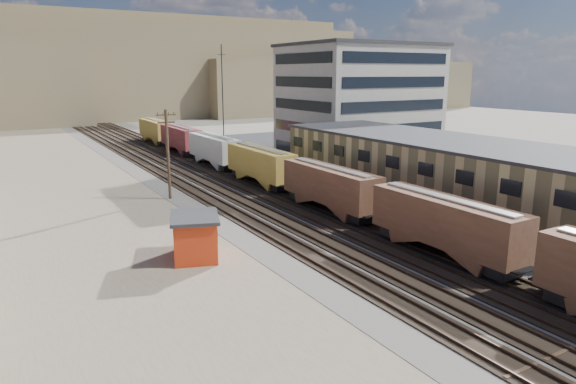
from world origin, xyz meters
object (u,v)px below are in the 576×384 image
freight_train (291,173)px  utility_pole_north (168,152)px  parked_car_blue (371,158)px  maintenance_shed (195,236)px

freight_train → utility_pole_north: 13.94m
freight_train → utility_pole_north: bearing=153.8°
utility_pole_north → parked_car_blue: (35.28, 7.68, -4.60)m
freight_train → maintenance_shed: size_ratio=21.69×
utility_pole_north → freight_train: bearing=-26.2°
freight_train → parked_car_blue: 26.85m
freight_train → parked_car_blue: bearing=30.9°
maintenance_shed → parked_car_blue: maintenance_shed is taller
freight_train → utility_pole_north: (-12.30, 6.05, 2.50)m
utility_pole_north → maintenance_shed: utility_pole_north is taller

